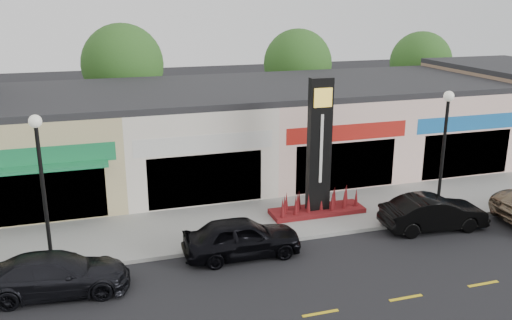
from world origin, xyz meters
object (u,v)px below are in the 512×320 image
at_px(lamp_west_near, 42,177).
at_px(pylon_sign, 319,167).
at_px(car_dark_sedan, 56,274).
at_px(lamp_east_near, 444,141).
at_px(car_black_sedan, 242,237).
at_px(car_black_conv, 434,213).

height_order(lamp_west_near, pylon_sign, pylon_sign).
bearing_deg(lamp_west_near, pylon_sign, 8.77).
bearing_deg(car_dark_sedan, lamp_east_near, -78.20).
height_order(pylon_sign, car_black_sedan, pylon_sign).
bearing_deg(lamp_east_near, car_black_conv, -132.27).
relative_size(lamp_east_near, car_dark_sedan, 1.17).
bearing_deg(car_dark_sedan, pylon_sign, -66.68).
bearing_deg(car_black_conv, car_black_sedan, 94.57).
bearing_deg(lamp_east_near, car_black_sedan, -173.62).
relative_size(car_black_sedan, car_black_conv, 1.00).
bearing_deg(lamp_west_near, car_black_conv, -3.95).
distance_m(pylon_sign, car_black_sedan, 5.27).
height_order(lamp_east_near, car_black_sedan, lamp_east_near).
distance_m(lamp_west_near, car_dark_sedan, 3.35).
bearing_deg(pylon_sign, car_dark_sedan, -161.89).
relative_size(car_dark_sedan, car_black_sedan, 1.06).
distance_m(lamp_east_near, pylon_sign, 5.42).
distance_m(lamp_east_near, car_dark_sedan, 16.10).
distance_m(lamp_west_near, pylon_sign, 11.19).
distance_m(lamp_west_near, car_black_sedan, 7.36).
distance_m(car_black_sedan, car_black_conv, 8.30).
bearing_deg(pylon_sign, lamp_west_near, -171.23).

